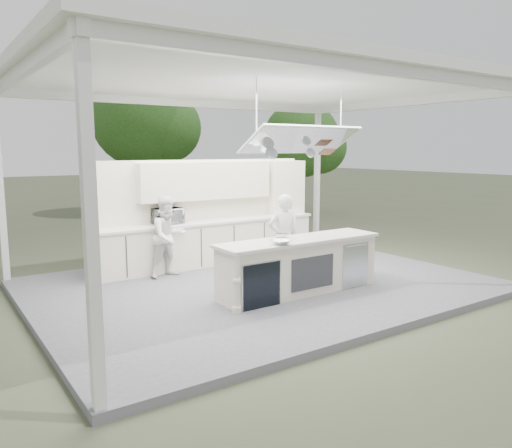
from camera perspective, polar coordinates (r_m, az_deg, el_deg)
ground at (r=9.44m, az=0.49°, el=-7.39°), size 90.00×90.00×0.00m
stage_deck at (r=9.43m, az=0.49°, el=-7.04°), size 8.00×6.00×0.12m
tent at (r=9.14m, az=0.58°, el=15.57°), size 8.20×6.20×3.86m
demo_island at (r=8.69m, az=4.90°, el=-4.77°), size 3.10×0.79×0.95m
back_counter at (r=10.88m, az=-5.22°, el=-2.06°), size 5.08×0.72×0.95m
back_wall_unit at (r=11.15m, az=-3.83°, el=3.28°), size 5.05×0.48×2.25m
tree_cluster at (r=17.96m, az=-18.32°, el=10.33°), size 19.55×9.40×5.85m
head_chef at (r=9.36m, az=3.18°, el=-1.61°), size 0.70×0.59×1.65m
sous_chef at (r=9.84m, az=-9.98°, el=-1.43°), size 0.85×0.71×1.58m
toaster_oven at (r=10.42m, az=-10.04°, el=0.90°), size 0.64×0.48×0.32m
bowl_large at (r=8.06m, az=2.87°, el=-2.09°), size 0.35×0.35×0.07m
bowl_small at (r=8.68m, az=2.92°, el=-1.34°), size 0.26×0.26×0.07m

